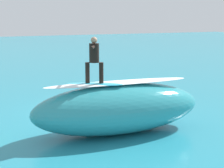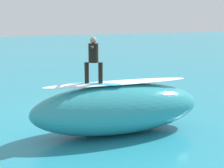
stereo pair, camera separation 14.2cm
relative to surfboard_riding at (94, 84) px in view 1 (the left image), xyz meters
The scene contains 9 objects.
ground_plane 3.57m from the surfboard_riding, 106.33° to the right, with size 120.00×120.00×0.00m, color teal.
wave_crest 1.30m from the surfboard_riding, behind, with size 6.27×2.27×1.80m, color teal.
wave_foam_lip 0.90m from the surfboard_riding, behind, with size 5.33×0.79×0.08m, color white.
surfboard_riding is the anchor object (origin of this frame).
surfer_riding 0.96m from the surfboard_riding, 90.00° to the right, with size 0.78×1.37×1.57m.
surfboard_paddling 5.29m from the surfboard_riding, 128.12° to the right, with size 1.91×0.52×0.08m, color #33B2D1.
surfer_paddling 5.20m from the surfboard_riding, 129.58° to the right, with size 1.18×1.50×0.31m.
foam_patch_near 2.93m from the surfboard_riding, 92.10° to the right, with size 0.99×0.62×0.11m, color white.
foam_patch_mid 4.43m from the surfboard_riding, 92.43° to the right, with size 0.79×0.71×0.08m, color white.
Camera 1 is at (4.82, 13.26, 4.12)m, focal length 52.71 mm.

